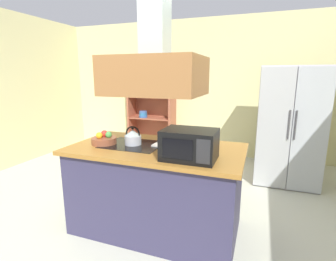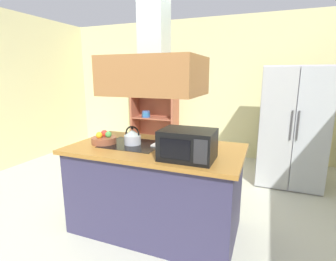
{
  "view_description": "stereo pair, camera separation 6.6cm",
  "coord_description": "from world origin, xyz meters",
  "px_view_note": "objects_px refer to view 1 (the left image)",
  "views": [
    {
      "loc": [
        1.19,
        -2.19,
        1.61
      ],
      "look_at": [
        0.23,
        0.45,
        1.0
      ],
      "focal_mm": 27.21,
      "sensor_mm": 36.0,
      "label": 1
    },
    {
      "loc": [
        1.25,
        -2.16,
        1.61
      ],
      "look_at": [
        0.23,
        0.45,
        1.0
      ],
      "focal_mm": 27.21,
      "sensor_mm": 36.0,
      "label": 2
    }
  ],
  "objects_px": {
    "refrigerator": "(289,126)",
    "fruit_bowl": "(104,140)",
    "dish_cabinet": "(152,114)",
    "cutting_board": "(171,145)",
    "microwave": "(190,144)",
    "kettle": "(133,137)"
  },
  "relations": [
    {
      "from": "dish_cabinet",
      "to": "cutting_board",
      "type": "xyz_separation_m",
      "value": [
        1.34,
        -2.57,
        0.12
      ]
    },
    {
      "from": "refrigerator",
      "to": "fruit_bowl",
      "type": "bearing_deg",
      "value": -135.74
    },
    {
      "from": "kettle",
      "to": "cutting_board",
      "type": "xyz_separation_m",
      "value": [
        0.39,
        0.1,
        -0.07
      ]
    },
    {
      "from": "cutting_board",
      "to": "dish_cabinet",
      "type": "bearing_deg",
      "value": 117.44
    },
    {
      "from": "refrigerator",
      "to": "dish_cabinet",
      "type": "relative_size",
      "value": 0.97
    },
    {
      "from": "dish_cabinet",
      "to": "kettle",
      "type": "bearing_deg",
      "value": -70.44
    },
    {
      "from": "microwave",
      "to": "fruit_bowl",
      "type": "bearing_deg",
      "value": 170.29
    },
    {
      "from": "refrigerator",
      "to": "fruit_bowl",
      "type": "relative_size",
      "value": 6.7
    },
    {
      "from": "cutting_board",
      "to": "kettle",
      "type": "bearing_deg",
      "value": -165.11
    },
    {
      "from": "kettle",
      "to": "cutting_board",
      "type": "distance_m",
      "value": 0.41
    },
    {
      "from": "kettle",
      "to": "dish_cabinet",
      "type": "bearing_deg",
      "value": 109.56
    },
    {
      "from": "dish_cabinet",
      "to": "microwave",
      "type": "height_order",
      "value": "dish_cabinet"
    },
    {
      "from": "refrigerator",
      "to": "fruit_bowl",
      "type": "xyz_separation_m",
      "value": [
        -1.95,
        -1.9,
        0.08
      ]
    },
    {
      "from": "refrigerator",
      "to": "fruit_bowl",
      "type": "height_order",
      "value": "refrigerator"
    },
    {
      "from": "cutting_board",
      "to": "fruit_bowl",
      "type": "bearing_deg",
      "value": -165.36
    },
    {
      "from": "dish_cabinet",
      "to": "cutting_board",
      "type": "distance_m",
      "value": 2.9
    },
    {
      "from": "refrigerator",
      "to": "fruit_bowl",
      "type": "distance_m",
      "value": 2.72
    },
    {
      "from": "kettle",
      "to": "cutting_board",
      "type": "bearing_deg",
      "value": 14.89
    },
    {
      "from": "microwave",
      "to": "dish_cabinet",
      "type": "bearing_deg",
      "value": 119.14
    },
    {
      "from": "refrigerator",
      "to": "microwave",
      "type": "relative_size",
      "value": 3.79
    },
    {
      "from": "kettle",
      "to": "microwave",
      "type": "relative_size",
      "value": 0.43
    },
    {
      "from": "dish_cabinet",
      "to": "microwave",
      "type": "xyz_separation_m",
      "value": [
        1.63,
        -2.92,
        0.24
      ]
    }
  ]
}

